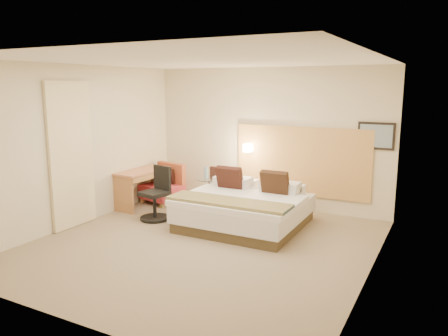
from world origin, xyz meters
The scene contains 19 objects.
floor centered at (0.00, 0.00, -0.01)m, with size 4.80×5.00×0.02m, color #826F57.
ceiling centered at (0.00, 0.00, 2.71)m, with size 4.80×5.00×0.02m, color white.
wall_back centered at (0.00, 2.51, 1.35)m, with size 4.80×0.02×2.70m, color beige.
wall_front centered at (0.00, -2.51, 1.35)m, with size 4.80×0.02×2.70m, color beige.
wall_left centered at (-2.41, 0.00, 1.35)m, with size 0.02×5.00×2.70m, color beige.
wall_right centered at (2.41, 0.00, 1.35)m, with size 0.02×5.00×2.70m, color beige.
headboard_panel centered at (0.70, 2.47, 0.95)m, with size 2.60×0.04×1.30m, color tan.
art_frame centered at (2.02, 2.48, 1.50)m, with size 0.62×0.03×0.47m, color black.
art_canvas centered at (2.02, 2.46, 1.50)m, with size 0.54×0.01×0.39m, color #778FA4.
lamp_arm centered at (-0.35, 2.42, 1.15)m, with size 0.02×0.02×0.12m, color silver.
lamp_shade centered at (-0.35, 2.36, 1.15)m, with size 0.15×0.15×0.15m, color #F7E6C0.
curtain centered at (-2.36, -0.25, 1.22)m, with size 0.06×0.90×2.42m, color beige.
bottle_a centered at (-0.95, 1.74, 0.71)m, with size 0.07×0.07×0.22m, color #92C4E2.
menu_folder centered at (-0.77, 1.73, 0.72)m, with size 0.14×0.05×0.24m, color #3C1F18.
bed centered at (0.18, 1.12, 0.31)m, with size 2.00×1.91×0.95m.
lounge_chair centered at (-1.94, 1.74, 0.31)m, with size 0.86×0.79×0.78m.
side_table centered at (-0.87, 1.73, 0.34)m, with size 0.57×0.57×0.61m.
desk centered at (-2.11, 1.30, 0.57)m, with size 0.59×1.19×0.73m.
desk_chair centered at (-1.37, 0.72, 0.39)m, with size 0.63×0.63×0.94m.
Camera 1 is at (3.20, -5.36, 2.36)m, focal length 35.00 mm.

